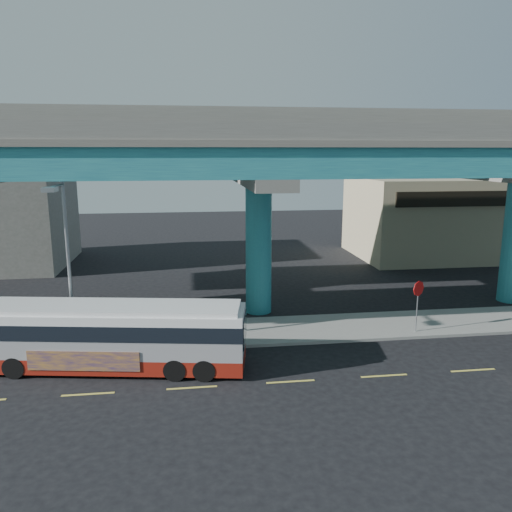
{
  "coord_description": "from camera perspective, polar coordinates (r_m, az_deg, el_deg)",
  "views": [
    {
      "loc": [
        -3.96,
        -18.82,
        9.18
      ],
      "look_at": [
        -0.84,
        4.0,
        4.39
      ],
      "focal_mm": 35.0,
      "sensor_mm": 36.0,
      "label": 1
    }
  ],
  "objects": [
    {
      "name": "ground",
      "position": [
        21.31,
        3.8,
        -13.79
      ],
      "size": [
        120.0,
        120.0,
        0.0
      ],
      "primitive_type": "plane",
      "color": "black",
      "rests_on": "ground"
    },
    {
      "name": "sidewalk",
      "position": [
        26.27,
        1.38,
        -8.53
      ],
      "size": [
        70.0,
        4.0,
        0.15
      ],
      "primitive_type": "cube",
      "color": "gray",
      "rests_on": "ground"
    },
    {
      "name": "lane_markings",
      "position": [
        21.04,
        3.97,
        -14.13
      ],
      "size": [
        58.0,
        0.12,
        0.01
      ],
      "color": "#D8C64C",
      "rests_on": "ground"
    },
    {
      "name": "viaduct",
      "position": [
        28.21,
        0.28,
        11.67
      ],
      "size": [
        52.0,
        12.4,
        11.7
      ],
      "color": "#21647D",
      "rests_on": "ground"
    },
    {
      "name": "building_beige",
      "position": [
        47.56,
        19.83,
        4.21
      ],
      "size": [
        14.0,
        10.23,
        7.0
      ],
      "color": "tan",
      "rests_on": "ground"
    },
    {
      "name": "transit_bus",
      "position": [
        22.38,
        -15.89,
        -8.58
      ],
      "size": [
        11.45,
        4.28,
        2.88
      ],
      "rotation": [
        0.0,
        0.0,
        -0.17
      ],
      "color": "maroon",
      "rests_on": "ground"
    },
    {
      "name": "parked_car",
      "position": [
        26.94,
        -23.56,
        -7.24
      ],
      "size": [
        4.22,
        5.23,
        1.44
      ],
      "primitive_type": "imported",
      "rotation": [
        0.0,
        0.0,
        1.25
      ],
      "color": "#2C2D31",
      "rests_on": "sidewalk"
    },
    {
      "name": "street_lamp",
      "position": [
        23.23,
        -21.08,
        1.22
      ],
      "size": [
        0.5,
        2.55,
        7.86
      ],
      "color": "gray",
      "rests_on": "sidewalk"
    },
    {
      "name": "stop_sign",
      "position": [
        26.65,
        18.04,
        -4.25
      ],
      "size": [
        0.73,
        0.39,
        2.69
      ],
      "rotation": [
        0.0,
        0.0,
        0.08
      ],
      "color": "gray",
      "rests_on": "sidewalk"
    }
  ]
}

